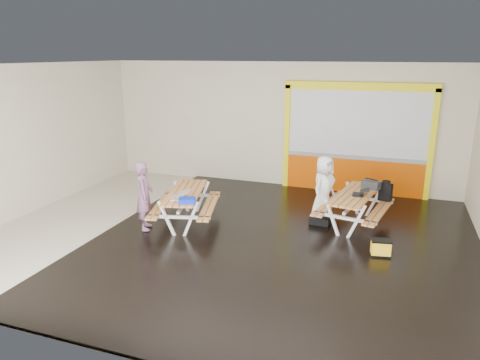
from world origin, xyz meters
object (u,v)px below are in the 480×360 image
at_px(fluke_bag, 381,248).
at_px(person_right, 324,188).
at_px(blue_pouch, 187,200).
at_px(person_left, 145,196).
at_px(picnic_table_left, 186,199).
at_px(laptop_left, 180,196).
at_px(toolbox, 371,185).
at_px(picnic_table_right, 355,201).
at_px(backpack, 386,191).
at_px(laptop_right, 360,193).
at_px(dark_case, 320,220).

bearing_deg(fluke_bag, person_right, 131.89).
bearing_deg(blue_pouch, person_left, 178.42).
relative_size(picnic_table_left, blue_pouch, 6.66).
bearing_deg(laptop_left, toolbox, 28.70).
height_order(laptop_left, toolbox, toolbox).
relative_size(person_right, toolbox, 3.29).
relative_size(picnic_table_right, toolbox, 4.84).
bearing_deg(backpack, laptop_right, -124.68).
relative_size(toolbox, backpack, 0.96).
bearing_deg(blue_pouch, toolbox, 32.99).
bearing_deg(backpack, blue_pouch, -147.57).
bearing_deg(dark_case, person_left, -155.63).
bearing_deg(backpack, fluke_bag, -89.43).
distance_m(picnic_table_right, dark_case, 0.86).
xyz_separation_m(person_right, laptop_right, (0.81, -0.16, 0.01)).
xyz_separation_m(laptop_left, dark_case, (2.75, 1.40, -0.70)).
relative_size(laptop_left, backpack, 1.01).
distance_m(person_left, backpack, 5.37).
distance_m(laptop_right, dark_case, 1.08).
bearing_deg(person_right, toolbox, -46.29).
height_order(laptop_left, laptop_right, laptop_left).
height_order(picnic_table_right, laptop_left, laptop_left).
distance_m(person_right, laptop_left, 3.21).
bearing_deg(picnic_table_right, fluke_bag, -65.79).
relative_size(picnic_table_left, toolbox, 4.98).
relative_size(laptop_right, fluke_bag, 0.89).
bearing_deg(fluke_bag, picnic_table_left, 175.79).
relative_size(picnic_table_left, person_left, 1.49).
bearing_deg(laptop_right, fluke_bag, -68.46).
xyz_separation_m(picnic_table_right, dark_case, (-0.71, -0.16, -0.47)).
relative_size(laptop_right, dark_case, 0.83).
relative_size(picnic_table_right, backpack, 4.62).
height_order(laptop_left, backpack, backpack).
height_order(person_left, blue_pouch, person_left).
bearing_deg(picnic_table_right, dark_case, -167.17).
xyz_separation_m(picnic_table_right, person_right, (-0.70, 0.08, 0.22)).
distance_m(laptop_left, backpack, 4.63).
bearing_deg(fluke_bag, toolbox, 100.18).
height_order(person_left, laptop_right, person_left).
bearing_deg(backpack, laptop_left, -151.53).
distance_m(person_left, laptop_left, 0.76).
height_order(person_left, person_right, person_left).
xyz_separation_m(blue_pouch, dark_case, (2.48, 1.61, -0.70)).
bearing_deg(laptop_right, person_right, 168.65).
distance_m(blue_pouch, dark_case, 3.04).
height_order(blue_pouch, dark_case, blue_pouch).
bearing_deg(picnic_table_left, laptop_left, -77.81).
relative_size(blue_pouch, dark_case, 0.77).
xyz_separation_m(picnic_table_right, toolbox, (0.29, 0.49, 0.27)).
height_order(picnic_table_left, toolbox, toolbox).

